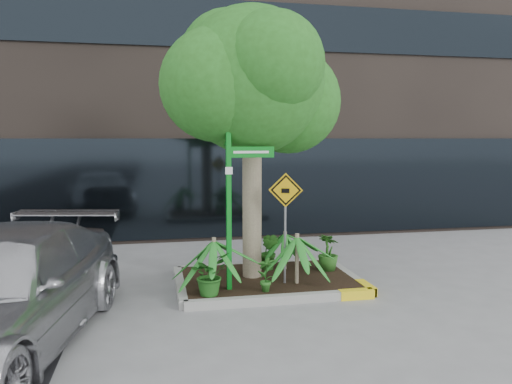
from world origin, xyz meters
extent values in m
plane|color=gray|center=(0.00, 0.00, 0.00)|extent=(80.00, 80.00, 0.00)
cube|color=#9E9E99|center=(0.20, 1.40, 0.07)|extent=(3.20, 0.15, 0.15)
cube|color=#9E9E99|center=(0.20, -0.80, 0.07)|extent=(3.20, 0.15, 0.15)
cube|color=#9E9E99|center=(-1.40, 0.30, 0.07)|extent=(0.15, 2.20, 0.15)
cube|color=#9E9E99|center=(1.80, 0.30, 0.07)|extent=(0.15, 2.20, 0.15)
cube|color=yellow|center=(1.50, -0.80, 0.07)|extent=(0.60, 0.17, 0.15)
cube|color=black|center=(0.20, 0.30, 0.12)|extent=(3.05, 2.05, 0.06)
cylinder|color=#9C9271|center=(-0.06, 0.42, 1.65)|extent=(0.35, 0.35, 3.29)
cylinder|color=#9C9271|center=(0.05, 0.42, 2.85)|extent=(0.62, 0.18, 1.07)
sphere|color=#25631C|center=(-0.06, 0.42, 3.73)|extent=(2.63, 2.63, 2.63)
sphere|color=#25631C|center=(0.71, 0.75, 3.40)|extent=(1.98, 1.98, 1.98)
sphere|color=#25631C|center=(-0.72, 0.20, 3.62)|extent=(1.98, 1.98, 1.98)
sphere|color=#25631C|center=(0.16, -0.24, 3.95)|extent=(1.76, 1.76, 1.76)
sphere|color=#25631C|center=(-0.39, 0.97, 4.17)|extent=(1.87, 1.87, 1.87)
cylinder|color=#9C9271|center=(0.63, -0.20, 0.60)|extent=(0.07, 0.07, 0.89)
cylinder|color=#9C9271|center=(-0.84, -0.22, 0.59)|extent=(0.07, 0.07, 0.88)
cylinder|color=#9C9271|center=(0.67, 0.79, 0.52)|extent=(0.07, 0.07, 0.75)
imported|color=#1D5518|center=(-0.96, -0.55, 0.49)|extent=(0.87, 0.87, 0.69)
imported|color=#255A1B|center=(1.47, 0.54, 0.51)|extent=(0.57, 0.57, 0.71)
imported|color=#2A6F22|center=(-0.01, -0.55, 0.45)|extent=(0.37, 0.37, 0.60)
imported|color=#235C1A|center=(0.35, 0.78, 0.51)|extent=(0.56, 0.56, 0.72)
cube|color=#0B7B1B|center=(-0.60, -0.30, 1.42)|extent=(0.08, 0.08, 2.83)
cube|color=#0B7B1B|center=(-0.22, -0.29, 2.48)|extent=(0.79, 0.04, 0.18)
cube|color=#0B7B1B|center=(-0.61, 0.08, 2.68)|extent=(0.04, 0.79, 0.18)
cube|color=white|center=(-0.22, -0.31, 2.48)|extent=(0.61, 0.02, 0.04)
cube|color=white|center=(-0.62, 0.08, 2.68)|extent=(0.02, 0.61, 0.04)
cube|color=white|center=(-0.60, -0.35, 2.17)|extent=(0.12, 0.01, 0.12)
cylinder|color=slate|center=(0.43, -0.12, 1.05)|extent=(0.07, 0.11, 1.80)
cube|color=#ECB20C|center=(0.43, -0.14, 1.81)|extent=(0.57, 0.22, 0.60)
cube|color=black|center=(0.43, -0.15, 1.81)|extent=(0.50, 0.19, 0.54)
cube|color=#ECB20C|center=(0.43, -0.15, 1.81)|extent=(0.43, 0.16, 0.46)
cube|color=black|center=(0.42, -0.16, 1.80)|extent=(0.13, 0.05, 0.08)
camera|label=1|loc=(-1.80, -8.49, 2.71)|focal=35.00mm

